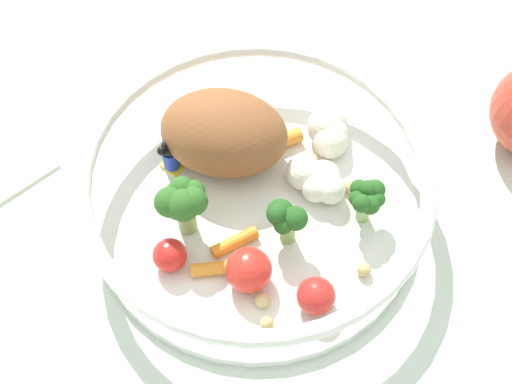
# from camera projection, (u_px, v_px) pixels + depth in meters

# --- Properties ---
(ground_plane) EXTENTS (2.40, 2.40, 0.00)m
(ground_plane) POSITION_uv_depth(u_px,v_px,m) (256.00, 226.00, 0.57)
(ground_plane) COLOR silver
(food_container) EXTENTS (0.25, 0.25, 0.07)m
(food_container) POSITION_uv_depth(u_px,v_px,m) (255.00, 180.00, 0.55)
(food_container) COLOR white
(food_container) RESTS_ON ground_plane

